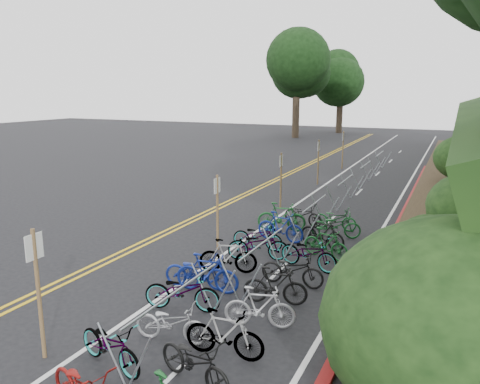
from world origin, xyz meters
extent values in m
plane|color=black|center=(0.00, 0.00, 0.00)|extent=(120.00, 120.00, 0.00)
cube|color=gold|center=(-2.15, 10.00, 0.00)|extent=(0.12, 80.00, 0.01)
cube|color=gold|center=(-1.85, 10.00, 0.00)|extent=(0.12, 80.00, 0.01)
cube|color=silver|center=(1.00, 10.00, 0.00)|extent=(0.12, 80.00, 0.01)
cube|color=silver|center=(5.20, 10.00, 0.00)|extent=(0.12, 80.00, 0.01)
cube|color=silver|center=(3.10, 4.00, 0.00)|extent=(0.10, 1.60, 0.01)
cube|color=silver|center=(3.10, 10.00, 0.00)|extent=(0.10, 1.60, 0.01)
cube|color=silver|center=(3.10, 16.00, 0.00)|extent=(0.10, 1.60, 0.01)
cube|color=silver|center=(3.10, 22.00, 0.00)|extent=(0.10, 1.60, 0.01)
cube|color=silver|center=(3.10, 28.00, 0.00)|extent=(0.10, 1.60, 0.01)
cube|color=silver|center=(3.10, 34.00, 0.00)|extent=(0.10, 1.60, 0.01)
cube|color=maroon|center=(5.70, 12.00, 0.05)|extent=(0.25, 28.00, 0.10)
cube|color=#382819|center=(6.40, 22.00, 0.08)|extent=(1.40, 44.00, 0.16)
ellipsoid|color=#284C19|center=(7.20, 3.00, 1.04)|extent=(2.00, 2.80, 1.60)
ellipsoid|color=#284C19|center=(8.00, 8.00, 1.55)|extent=(2.60, 3.64, 2.08)
ellipsoid|color=#284C19|center=(7.80, 20.00, 1.56)|extent=(3.00, 4.20, 2.40)
ellipsoid|color=#284C19|center=(8.50, 26.00, 1.73)|extent=(2.40, 3.36, 1.92)
ellipsoid|color=#284C19|center=(7.00, 6.00, 0.90)|extent=(1.80, 2.52, 1.44)
ellipsoid|color=black|center=(8.00, 0.50, 1.21)|extent=(5.28, 6.16, 3.52)
cylinder|color=#2D2319|center=(-9.00, 42.00, 2.60)|extent=(0.78, 0.78, 5.21)
ellipsoid|color=black|center=(-9.00, 42.00, 7.34)|extent=(7.12, 7.12, 6.76)
cylinder|color=#2D2319|center=(-6.00, 50.00, 2.40)|extent=(0.76, 0.76, 4.81)
ellipsoid|color=black|center=(-6.00, 50.00, 6.68)|extent=(6.23, 6.23, 5.92)
cylinder|color=gray|center=(2.64, -0.72, 1.20)|extent=(0.05, 3.38, 0.05)
cylinder|color=gray|center=(2.36, -2.31, 0.60)|extent=(0.61, 0.04, 1.19)
cylinder|color=gray|center=(2.92, -2.31, 0.60)|extent=(0.61, 0.04, 1.19)
cylinder|color=gray|center=(2.36, 0.87, 0.60)|extent=(0.61, 0.04, 1.19)
cylinder|color=gray|center=(2.92, 0.87, 0.60)|extent=(0.61, 0.04, 1.19)
cylinder|color=gray|center=(3.00, 3.00, 1.15)|extent=(0.05, 3.00, 0.05)
cylinder|color=gray|center=(2.72, 1.60, 0.57)|extent=(0.58, 0.04, 1.13)
cylinder|color=gray|center=(3.28, 1.60, 0.57)|extent=(0.58, 0.04, 1.13)
cylinder|color=gray|center=(2.72, 4.40, 0.57)|extent=(0.58, 0.04, 1.13)
cylinder|color=gray|center=(3.28, 4.40, 0.57)|extent=(0.58, 0.04, 1.13)
cylinder|color=gray|center=(3.00, 8.00, 1.15)|extent=(0.05, 3.00, 0.05)
cylinder|color=gray|center=(2.72, 6.60, 0.57)|extent=(0.58, 0.04, 1.13)
cylinder|color=gray|center=(3.28, 6.60, 0.57)|extent=(0.58, 0.04, 1.13)
cylinder|color=gray|center=(2.72, 9.40, 0.57)|extent=(0.58, 0.04, 1.13)
cylinder|color=gray|center=(3.28, 9.40, 0.57)|extent=(0.58, 0.04, 1.13)
cylinder|color=gray|center=(3.00, 13.00, 1.15)|extent=(0.05, 3.00, 0.05)
cylinder|color=gray|center=(2.72, 11.60, 0.57)|extent=(0.58, 0.04, 1.13)
cylinder|color=gray|center=(3.28, 11.60, 0.57)|extent=(0.58, 0.04, 1.13)
cylinder|color=gray|center=(2.72, 14.40, 0.57)|extent=(0.58, 0.04, 1.13)
cylinder|color=gray|center=(3.28, 14.40, 0.57)|extent=(0.58, 0.04, 1.13)
cylinder|color=gray|center=(3.00, 18.00, 1.15)|extent=(0.05, 3.00, 0.05)
cylinder|color=gray|center=(2.72, 16.60, 0.57)|extent=(0.58, 0.04, 1.13)
cylinder|color=gray|center=(3.28, 16.60, 0.57)|extent=(0.58, 0.04, 1.13)
cylinder|color=gray|center=(2.72, 19.40, 0.57)|extent=(0.58, 0.04, 1.13)
cylinder|color=gray|center=(3.28, 19.40, 0.57)|extent=(0.58, 0.04, 1.13)
cylinder|color=gray|center=(3.00, 23.00, 1.15)|extent=(0.05, 3.00, 0.05)
cylinder|color=gray|center=(2.72, 21.60, 0.57)|extent=(0.58, 0.04, 1.13)
cylinder|color=gray|center=(3.28, 21.60, 0.57)|extent=(0.58, 0.04, 1.13)
cylinder|color=gray|center=(2.72, 24.40, 0.57)|extent=(0.58, 0.04, 1.13)
cylinder|color=gray|center=(3.28, 24.40, 0.57)|extent=(0.58, 0.04, 1.13)
cylinder|color=brown|center=(0.49, -2.13, 1.32)|extent=(0.08, 0.08, 2.64)
cube|color=silver|center=(0.49, -2.13, 2.29)|extent=(0.02, 0.40, 0.50)
cylinder|color=brown|center=(0.60, 5.00, 1.25)|extent=(0.08, 0.08, 2.50)
cube|color=silver|center=(0.60, 5.00, 2.15)|extent=(0.02, 0.40, 0.50)
cylinder|color=brown|center=(0.60, 11.00, 1.25)|extent=(0.08, 0.08, 2.50)
cube|color=silver|center=(0.60, 11.00, 2.15)|extent=(0.02, 0.40, 0.50)
cylinder|color=brown|center=(0.60, 17.00, 1.25)|extent=(0.08, 0.08, 2.50)
cube|color=silver|center=(0.60, 17.00, 2.15)|extent=(0.02, 0.40, 0.50)
cylinder|color=brown|center=(0.60, 23.00, 1.25)|extent=(0.08, 0.08, 2.50)
cube|color=silver|center=(0.60, 23.00, 2.15)|extent=(0.02, 0.40, 0.50)
imported|color=navy|center=(1.53, 2.03, 0.46)|extent=(0.90, 1.85, 0.93)
imported|color=slate|center=(1.90, -1.83, 0.46)|extent=(1.04, 1.86, 0.92)
imported|color=black|center=(3.61, -1.63, 0.46)|extent=(1.09, 1.83, 0.91)
imported|color=#9E9EA3|center=(2.43, -0.55, 0.42)|extent=(0.81, 1.69, 0.85)
imported|color=slate|center=(3.69, -0.62, 0.50)|extent=(0.61, 1.69, 0.99)
imported|color=slate|center=(1.87, 0.76, 0.49)|extent=(1.07, 1.95, 0.97)
imported|color=#9E9EA3|center=(3.86, 0.76, 0.48)|extent=(0.86, 1.65, 0.96)
imported|color=navy|center=(1.91, 1.91, 0.52)|extent=(0.72, 1.77, 1.03)
imported|color=black|center=(3.76, 2.00, 0.48)|extent=(0.80, 1.65, 0.95)
imported|color=slate|center=(1.81, 3.32, 0.50)|extent=(0.99, 1.74, 1.01)
imported|color=black|center=(3.77, 3.25, 0.46)|extent=(0.62, 1.74, 0.91)
imported|color=slate|center=(2.20, 4.64, 0.49)|extent=(1.28, 1.99, 0.99)
imported|color=slate|center=(3.82, 4.61, 0.49)|extent=(1.03, 1.95, 0.97)
imported|color=slate|center=(1.78, 5.58, 0.45)|extent=(0.71, 1.75, 0.90)
imported|color=#144C1E|center=(4.06, 5.65, 0.48)|extent=(0.92, 1.67, 0.96)
imported|color=navy|center=(2.18, 6.67, 0.52)|extent=(0.66, 1.78, 1.05)
imported|color=black|center=(3.69, 6.58, 0.51)|extent=(1.00, 1.77, 1.03)
imported|color=#144C1E|center=(1.80, 7.84, 0.54)|extent=(0.90, 1.87, 1.08)
imported|color=#144C1E|center=(3.83, 7.88, 0.46)|extent=(1.00, 1.84, 0.92)
imported|color=black|center=(2.28, 8.93, 0.44)|extent=(1.00, 1.76, 0.88)
imported|color=#144C1E|center=(3.57, 8.85, 0.43)|extent=(0.69, 1.68, 0.86)
camera|label=1|loc=(7.48, -8.03, 5.14)|focal=35.00mm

